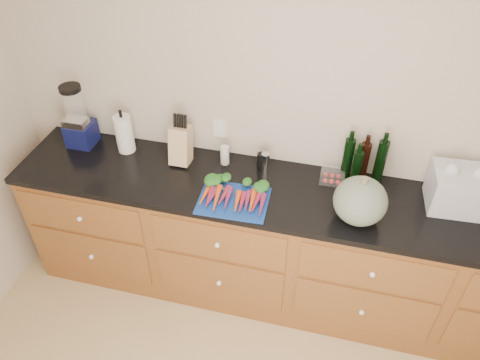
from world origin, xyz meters
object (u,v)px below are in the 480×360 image
(blender_appliance, at_px, (78,120))
(knife_block, at_px, (181,145))
(cutting_board, at_px, (233,201))
(squash, at_px, (360,201))
(carrots, at_px, (235,193))
(paper_towel, at_px, (124,134))
(tomato_box, at_px, (332,176))

(blender_appliance, relative_size, knife_block, 1.75)
(blender_appliance, bearing_deg, cutting_board, -15.61)
(cutting_board, bearing_deg, knife_block, 144.59)
(squash, xyz_separation_m, blender_appliance, (-1.84, 0.29, 0.06))
(carrots, distance_m, paper_towel, 0.87)
(blender_appliance, height_order, paper_towel, blender_appliance)
(cutting_board, relative_size, squash, 1.37)
(paper_towel, height_order, knife_block, paper_towel)
(tomato_box, bearing_deg, carrots, -151.48)
(tomato_box, bearing_deg, paper_towel, -179.58)
(cutting_board, height_order, tomato_box, tomato_box)
(paper_towel, bearing_deg, blender_appliance, -179.58)
(carrots, bearing_deg, cutting_board, -90.00)
(carrots, relative_size, paper_towel, 1.48)
(blender_appliance, bearing_deg, paper_towel, 0.42)
(blender_appliance, relative_size, paper_towel, 1.68)
(paper_towel, xyz_separation_m, knife_block, (0.40, -0.02, -0.01))
(cutting_board, xyz_separation_m, blender_appliance, (-1.14, 0.32, 0.18))
(blender_appliance, bearing_deg, squash, -8.79)
(squash, xyz_separation_m, knife_block, (-1.13, 0.27, -0.01))
(carrots, distance_m, tomato_box, 0.61)
(squash, height_order, tomato_box, squash)
(blender_appliance, distance_m, knife_block, 0.72)
(cutting_board, height_order, carrots, carrots)
(cutting_board, relative_size, paper_towel, 1.57)
(carrots, bearing_deg, blender_appliance, 166.13)
(squash, height_order, paper_towel, squash)
(blender_appliance, relative_size, tomato_box, 2.96)
(cutting_board, distance_m, carrots, 0.05)
(blender_appliance, distance_m, tomato_box, 1.68)
(cutting_board, relative_size, knife_block, 1.64)
(knife_block, bearing_deg, squash, -13.34)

